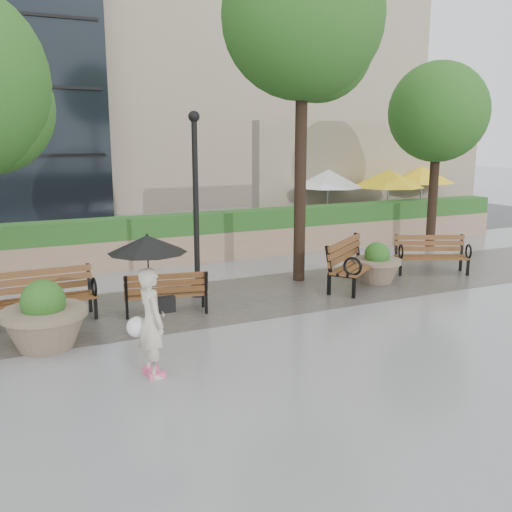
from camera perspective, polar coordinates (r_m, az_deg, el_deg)
name	(u,v)px	position (r m, az deg, el deg)	size (l,w,h in m)	color
ground	(271,349)	(9.59, 1.52, -9.23)	(100.00, 100.00, 0.00)	gray
cobble_strip	(207,302)	(12.20, -4.93, -4.60)	(28.00, 3.20, 0.01)	#383330
hedge_wall	(154,241)	(15.76, -10.14, 1.48)	(24.00, 0.80, 1.35)	#9F7F66
cafe_wall	(373,175)	(22.57, 11.61, 7.93)	(10.00, 0.60, 4.00)	tan
cafe_hedge	(398,224)	(20.71, 13.99, 3.17)	(8.00, 0.50, 0.90)	#1B511E
asphalt_street	(122,241)	(19.70, -13.21, 1.46)	(40.00, 7.00, 0.00)	black
bldg_stone	(244,17)	(34.64, -1.20, 22.75)	(18.00, 10.00, 20.00)	tan
bench_1	(46,307)	(11.51, -20.29, -4.83)	(1.86, 0.78, 0.99)	brown
bench_2	(166,301)	(11.47, -8.97, -4.47)	(1.71, 0.96, 0.87)	brown
bench_3	(355,273)	(13.51, 9.90, -1.70)	(2.12, 1.86, 1.10)	brown
bench_4	(431,263)	(15.26, 17.11, -0.65)	(1.92, 1.40, 0.97)	brown
planter_left	(45,322)	(10.07, -20.37, -6.21)	(1.39, 1.39, 1.17)	#7F6B56
planter_right	(377,267)	(14.01, 11.97, -1.05)	(1.17, 1.17, 0.98)	#7F6B56
lamppost	(196,218)	(12.29, -6.00, 3.83)	(0.28, 0.28, 3.98)	black
tree_1	(307,25)	(13.96, 5.11, 22.00)	(3.74, 3.69, 7.93)	black
tree_2	(440,116)	(18.33, 17.93, 13.16)	(3.10, 2.94, 5.63)	black
patio_umb_white	(328,179)	(20.39, 7.25, 7.65)	(2.50, 2.50, 2.30)	black
patio_umb_yellow_a	(389,179)	(20.85, 13.12, 7.53)	(2.50, 2.50, 2.30)	black
patio_umb_yellow_b	(422,175)	(23.17, 16.25, 7.77)	(2.50, 2.50, 2.30)	black
pedestrian	(150,292)	(8.34, -10.59, -3.55)	(1.13, 1.13, 2.08)	beige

